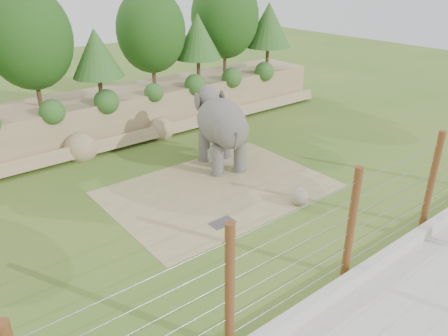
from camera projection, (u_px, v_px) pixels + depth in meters
ground at (254, 219)px, 17.88m from camera, size 90.00×90.00×0.00m
back_embankment at (118, 69)px, 25.53m from camera, size 30.00×5.52×8.77m
dirt_patch at (219, 189)px, 20.29m from camera, size 10.00×7.00×0.02m
drain_grate at (223, 223)px, 17.60m from camera, size 1.00×0.60×0.03m
elephant at (222, 132)px, 21.93m from camera, size 3.21×4.92×3.68m
stone_ball at (299, 196)px, 18.80m from camera, size 0.80×0.80×0.80m
retaining_wall at (358, 276)px, 14.23m from camera, size 26.00×0.35×0.50m
walkway at (413, 317)px, 12.92m from camera, size 26.00×4.00×0.01m
barrier_fence at (351, 224)px, 13.85m from camera, size 20.26×0.26×4.00m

